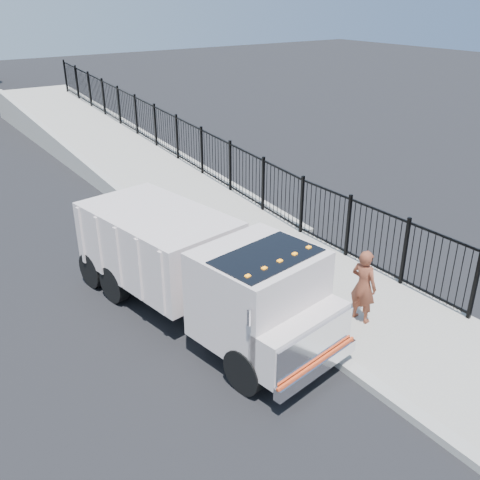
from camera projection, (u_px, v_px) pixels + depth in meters
ground at (296, 331)px, 12.17m from camera, size 120.00×120.00×0.00m
sidewalk at (423, 344)px, 11.65m from camera, size 3.55×12.00×0.12m
curb at (361, 376)px, 10.65m from camera, size 0.30×12.00×0.16m
ramp at (111, 156)px, 25.20m from camera, size 3.95×24.06×3.19m
iron_fence at (178, 152)px, 22.57m from camera, size 0.10×28.00×1.80m
truck at (200, 268)px, 12.04m from camera, size 3.38×7.43×2.45m
worker at (363, 286)px, 12.05m from camera, size 0.52×0.70×1.77m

